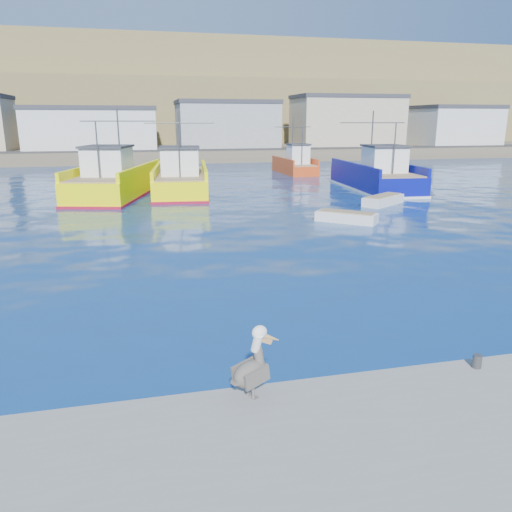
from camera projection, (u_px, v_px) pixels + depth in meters
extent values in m
plane|color=navy|center=(298.00, 338.00, 13.61)|extent=(260.00, 260.00, 0.00)
cylinder|color=#4C4C4C|center=(477.00, 361.00, 10.92)|extent=(0.20, 0.20, 0.30)
cube|color=brown|center=(161.00, 152.00, 80.99)|extent=(160.00, 30.00, 1.60)
cube|color=olive|center=(153.00, 119.00, 104.02)|extent=(180.00, 40.00, 14.00)
cube|color=olive|center=(149.00, 98.00, 121.48)|extent=(200.00, 40.00, 24.00)
cube|color=#2D2D2D|center=(165.00, 150.00, 70.44)|extent=(150.00, 5.00, 0.10)
cube|color=silver|center=(92.00, 130.00, 73.13)|extent=(18.00, 11.00, 5.50)
cube|color=#333338|center=(91.00, 108.00, 72.33)|extent=(18.36, 11.22, 0.60)
cube|color=gray|center=(227.00, 126.00, 77.45)|extent=(15.00, 10.00, 6.50)
cube|color=#333338|center=(226.00, 102.00, 76.52)|extent=(15.30, 10.20, 0.60)
cube|color=tan|center=(347.00, 123.00, 81.77)|extent=(17.00, 9.00, 7.50)
cube|color=#333338|center=(348.00, 97.00, 80.71)|extent=(17.34, 9.18, 0.60)
cube|color=silver|center=(454.00, 127.00, 86.42)|extent=(13.00, 10.00, 6.00)
cube|color=#333338|center=(456.00, 107.00, 85.55)|extent=(13.26, 10.20, 0.60)
cube|color=#FFF900|center=(117.00, 185.00, 39.35)|extent=(7.53, 13.60, 1.68)
cube|color=#FFF900|center=(142.00, 169.00, 38.98)|extent=(3.55, 12.30, 0.70)
cube|color=#FFF900|center=(91.00, 169.00, 39.10)|extent=(3.55, 12.30, 0.70)
cube|color=maroon|center=(118.00, 195.00, 39.56)|extent=(7.68, 13.87, 0.25)
cube|color=#8C7251|center=(116.00, 173.00, 39.12)|extent=(7.06, 13.01, 0.10)
cube|color=white|center=(107.00, 162.00, 36.97)|extent=(3.75, 3.91, 2.00)
cube|color=#333338|center=(106.00, 146.00, 36.68)|extent=(4.06, 4.34, 0.15)
cylinder|color=#4C4C4C|center=(119.00, 141.00, 39.72)|extent=(0.15, 0.15, 5.00)
cylinder|color=#4C4C4C|center=(98.00, 151.00, 34.87)|extent=(0.12, 0.12, 4.00)
cylinder|color=#4C4C4C|center=(118.00, 121.00, 39.32)|extent=(5.84, 1.65, 0.08)
cube|color=#FFF900|center=(181.00, 183.00, 40.83)|extent=(5.29, 12.09, 1.52)
cube|color=#FFF900|center=(204.00, 169.00, 40.77)|extent=(1.48, 11.45, 0.70)
cube|color=#FFF900|center=(157.00, 170.00, 40.31)|extent=(1.48, 11.45, 0.70)
cube|color=maroon|center=(182.00, 192.00, 41.02)|extent=(5.40, 12.33, 0.25)
cube|color=#8C7251|center=(181.00, 173.00, 40.62)|extent=(4.92, 11.59, 0.10)
cube|color=white|center=(180.00, 162.00, 38.66)|extent=(3.13, 3.22, 2.00)
cube|color=#333338|center=(179.00, 147.00, 38.37)|extent=(3.37, 3.59, 0.15)
cylinder|color=#4C4C4C|center=(180.00, 142.00, 41.10)|extent=(0.13, 0.13, 5.00)
cylinder|color=#4C4C4C|center=(179.00, 151.00, 36.74)|extent=(0.11, 0.11, 4.00)
cylinder|color=#4C4C4C|center=(179.00, 123.00, 40.70)|extent=(5.64, 0.69, 0.08)
cube|color=#070C7C|center=(375.00, 180.00, 42.97)|extent=(5.02, 12.12, 1.54)
cube|color=#070C7C|center=(397.00, 167.00, 42.97)|extent=(1.11, 11.59, 0.70)
cube|color=#070C7C|center=(354.00, 167.00, 42.37)|extent=(1.11, 11.59, 0.70)
cube|color=silver|center=(374.00, 188.00, 43.16)|extent=(5.12, 12.36, 0.25)
cube|color=#8C7251|center=(375.00, 170.00, 42.75)|extent=(4.65, 11.62, 0.10)
cube|color=white|center=(384.00, 160.00, 40.78)|extent=(3.11, 3.17, 2.00)
cube|color=#333338|center=(385.00, 146.00, 40.49)|extent=(3.35, 3.54, 0.15)
cylinder|color=#4C4C4C|center=(372.00, 141.00, 43.23)|extent=(0.13, 0.13, 5.00)
cylinder|color=#4C4C4C|center=(394.00, 150.00, 38.85)|extent=(0.11, 0.11, 4.00)
cylinder|color=#4C4C4C|center=(373.00, 123.00, 42.84)|extent=(5.79, 0.51, 0.08)
cube|color=#CF4014|center=(294.00, 169.00, 55.85)|extent=(3.13, 7.93, 1.02)
cube|color=#CF4014|center=(306.00, 161.00, 55.96)|extent=(0.35, 7.71, 0.70)
cube|color=#CF4014|center=(283.00, 161.00, 55.28)|extent=(0.35, 7.71, 0.70)
cube|color=#8C7251|center=(295.00, 163.00, 55.70)|extent=(2.88, 7.61, 0.10)
cube|color=white|center=(298.00, 155.00, 54.32)|extent=(2.11, 2.01, 2.00)
cube|color=#333338|center=(298.00, 144.00, 54.03)|extent=(2.26, 2.25, 0.15)
cylinder|color=#4C4C4C|center=(293.00, 141.00, 55.79)|extent=(0.12, 0.12, 5.00)
cylinder|color=#4C4C4C|center=(302.00, 147.00, 52.98)|extent=(0.10, 0.10, 4.00)
cylinder|color=#4C4C4C|center=(293.00, 127.00, 55.40)|extent=(4.13, 0.17, 0.08)
cube|color=silver|center=(346.00, 218.00, 29.08)|extent=(3.45, 3.23, 0.70)
cube|color=#8C7251|center=(347.00, 212.00, 28.98)|extent=(3.01, 2.80, 0.07)
cube|color=silver|center=(361.00, 180.00, 47.73)|extent=(3.29, 3.59, 0.72)
cube|color=#8C7251|center=(361.00, 176.00, 47.62)|extent=(2.85, 3.14, 0.07)
cube|color=silver|center=(383.00, 201.00, 35.06)|extent=(3.87, 3.31, 0.76)
cube|color=#8C7251|center=(383.00, 196.00, 34.95)|extent=(3.39, 2.85, 0.08)
cylinder|color=#595451|center=(253.00, 393.00, 9.69)|extent=(0.08, 0.08, 0.27)
cube|color=#595451|center=(255.00, 398.00, 9.75)|extent=(0.17, 0.16, 0.01)
cylinder|color=#595451|center=(248.00, 389.00, 9.82)|extent=(0.08, 0.08, 0.27)
cube|color=#595451|center=(250.00, 394.00, 9.88)|extent=(0.17, 0.16, 0.01)
ellipsoid|color=#38332D|center=(251.00, 374.00, 9.67)|extent=(0.92, 0.76, 0.55)
cube|color=#38332D|center=(257.00, 377.00, 9.49)|extent=(0.58, 0.31, 0.40)
cube|color=#38332D|center=(244.00, 369.00, 9.81)|extent=(0.58, 0.31, 0.40)
cube|color=#38332D|center=(237.00, 382.00, 9.48)|extent=(0.25, 0.22, 0.11)
cylinder|color=#38332D|center=(259.00, 357.00, 9.71)|extent=(0.29, 0.33, 0.43)
cylinder|color=white|center=(257.00, 343.00, 9.59)|extent=(0.28, 0.33, 0.41)
ellipsoid|color=white|center=(259.00, 332.00, 9.58)|extent=(0.40, 0.36, 0.27)
cone|color=gold|center=(269.00, 337.00, 9.77)|extent=(0.55, 0.35, 0.38)
cube|color=tan|center=(265.00, 340.00, 9.72)|extent=(0.32, 0.18, 0.24)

